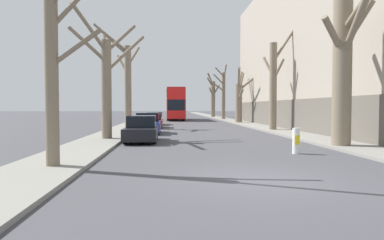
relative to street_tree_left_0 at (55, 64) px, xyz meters
name	(u,v)px	position (x,y,z in m)	size (l,w,h in m)	color
ground_plane	(260,179)	(5.82, -1.83, -3.20)	(300.00, 300.00, 0.00)	#424247
sidewalk_left	(146,118)	(-0.37, 48.17, -3.14)	(2.51, 120.00, 0.12)	gray
sidewalk_right	(218,118)	(12.01, 48.17, -3.14)	(2.51, 120.00, 0.12)	gray
building_facade_right	(335,48)	(18.26, 18.98, 3.95)	(10.08, 33.75, 14.32)	#9E9384
street_tree_left_0	(55,64)	(0.00, 0.00, 0.00)	(2.17, 1.49, 7.28)	#7A6B56
street_tree_left_1	(107,79)	(-0.10, 9.22, 0.30)	(4.05, 4.48, 7.29)	#7A6B56
street_tree_left_2	(127,81)	(-0.25, 19.85, 0.97)	(3.81, 2.38, 9.00)	#7A6B56
street_tree_right_0	(344,65)	(11.50, 4.68, 0.65)	(2.49, 4.03, 7.24)	#7A6B56
street_tree_right_1	(274,83)	(11.81, 16.16, 0.59)	(2.66, 2.16, 8.63)	#7A6B56
street_tree_right_2	(239,98)	(11.72, 28.93, -0.25)	(2.76, 4.95, 6.34)	#7A6B56
street_tree_right_3	(223,94)	(11.57, 40.02, 0.70)	(2.26, 2.15, 8.11)	#7A6B56
street_tree_right_4	(213,97)	(11.56, 51.68, 0.46)	(2.44, 2.47, 8.15)	#7A6B56
double_decker_bus	(175,102)	(4.45, 39.69, -0.62)	(2.53, 11.20, 4.57)	red
parked_car_0	(142,129)	(1.94, 8.28, -2.53)	(1.71, 4.13, 1.44)	black
parked_car_1	(148,124)	(1.94, 14.19, -2.50)	(1.76, 4.18, 1.49)	navy
parked_car_2	(152,121)	(1.94, 20.76, -2.58)	(1.81, 4.38, 1.31)	maroon
parked_car_3	(155,119)	(1.94, 26.23, -2.55)	(1.76, 4.30, 1.36)	silver
traffic_bollard	(296,141)	(8.62, 2.92, -2.67)	(0.29, 0.30, 1.06)	white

